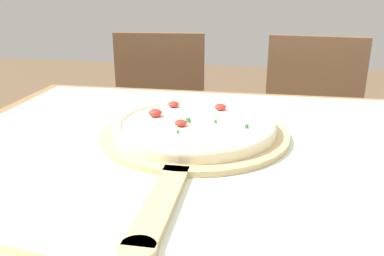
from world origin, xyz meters
TOP-DOWN VIEW (x-y plane):
  - dining_table at (0.00, 0.00)m, footprint 1.21×1.05m
  - towel_cloth at (0.00, 0.00)m, footprint 1.13×0.97m
  - pizza_peel at (-0.04, 0.08)m, footprint 0.41×0.65m
  - pizza at (-0.05, 0.11)m, footprint 0.35×0.35m
  - chair_left at (-0.33, 0.85)m, footprint 0.43×0.43m
  - chair_right at (0.29, 0.85)m, footprint 0.44×0.44m

SIDE VIEW (x-z plane):
  - chair_left at x=-0.33m, z-range 0.07..0.98m
  - chair_right at x=0.29m, z-range 0.07..0.98m
  - dining_table at x=0.00m, z-range 0.28..1.06m
  - towel_cloth at x=0.00m, z-range 0.78..0.78m
  - pizza_peel at x=-0.04m, z-range 0.78..0.79m
  - pizza at x=-0.05m, z-range 0.79..0.83m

